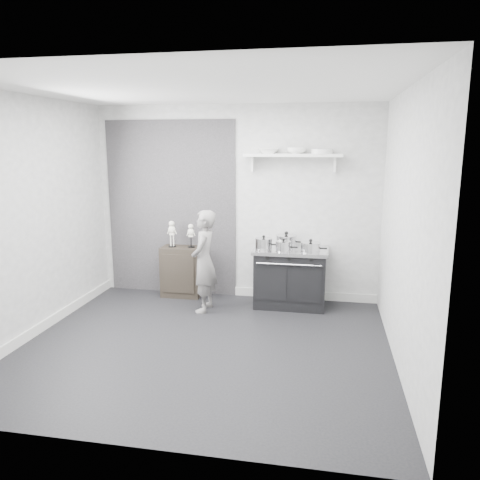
% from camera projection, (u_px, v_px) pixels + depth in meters
% --- Properties ---
extents(ground, '(4.00, 4.00, 0.00)m').
position_uv_depth(ground, '(204.00, 345.00, 5.12)').
color(ground, black).
rests_on(ground, ground).
extents(room_shell, '(4.02, 3.62, 2.71)m').
position_uv_depth(room_shell, '(197.00, 195.00, 4.95)').
color(room_shell, '#A3A3A1').
rests_on(room_shell, ground).
extents(wall_shelf, '(1.30, 0.26, 0.24)m').
position_uv_depth(wall_shelf, '(293.00, 156.00, 6.19)').
color(wall_shelf, white).
rests_on(wall_shelf, room_shell).
extents(stove, '(0.99, 0.62, 0.79)m').
position_uv_depth(stove, '(290.00, 277.00, 6.32)').
color(stove, black).
rests_on(stove, ground).
extents(side_cabinet, '(0.56, 0.33, 0.73)m').
position_uv_depth(side_cabinet, '(182.00, 272.00, 6.74)').
color(side_cabinet, black).
rests_on(side_cabinet, ground).
extents(child, '(0.33, 0.49, 1.34)m').
position_uv_depth(child, '(204.00, 261.00, 6.07)').
color(child, slate).
rests_on(child, ground).
extents(pot_front_left, '(0.31, 0.23, 0.19)m').
position_uv_depth(pot_front_left, '(264.00, 244.00, 6.20)').
color(pot_front_left, silver).
rests_on(pot_front_left, stove).
extents(pot_back_left, '(0.38, 0.29, 0.21)m').
position_uv_depth(pot_back_left, '(286.00, 241.00, 6.35)').
color(pot_back_left, silver).
rests_on(pot_back_left, stove).
extents(pot_front_right, '(0.34, 0.26, 0.18)m').
position_uv_depth(pot_front_right, '(311.00, 247.00, 6.03)').
color(pot_front_right, silver).
rests_on(pot_front_right, stove).
extents(pot_front_center, '(0.28, 0.20, 0.17)m').
position_uv_depth(pot_front_center, '(283.00, 246.00, 6.07)').
color(pot_front_center, silver).
rests_on(pot_front_center, stove).
extents(skeleton_full, '(0.12, 0.08, 0.43)m').
position_uv_depth(skeleton_full, '(172.00, 232.00, 6.64)').
color(skeleton_full, silver).
rests_on(skeleton_full, side_cabinet).
extents(skeleton_torso, '(0.11, 0.07, 0.39)m').
position_uv_depth(skeleton_torso, '(191.00, 234.00, 6.60)').
color(skeleton_torso, silver).
rests_on(skeleton_torso, side_cabinet).
extents(bowl_large, '(0.28, 0.28, 0.07)m').
position_uv_depth(bowl_large, '(269.00, 151.00, 6.23)').
color(bowl_large, white).
rests_on(bowl_large, wall_shelf).
extents(bowl_small, '(0.25, 0.25, 0.08)m').
position_uv_depth(bowl_small, '(296.00, 151.00, 6.16)').
color(bowl_small, white).
rests_on(bowl_small, wall_shelf).
extents(plate_stack, '(0.29, 0.29, 0.06)m').
position_uv_depth(plate_stack, '(322.00, 151.00, 6.10)').
color(plate_stack, white).
rests_on(plate_stack, wall_shelf).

